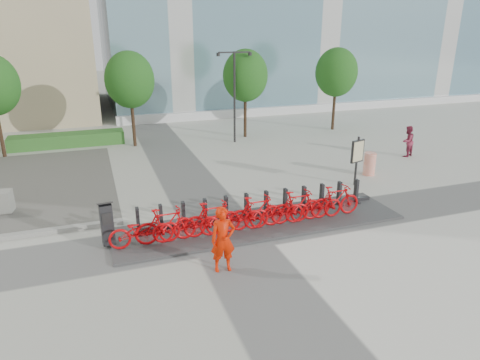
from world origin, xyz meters
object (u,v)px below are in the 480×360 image
object	(u,v)px
construction_barrel	(370,164)
map_sign	(357,153)
bike_0	(141,230)
worker_red	(223,240)
kiosk	(107,223)
pedestrian	(407,141)

from	to	relation	value
construction_barrel	map_sign	bearing A→B (deg)	-145.58
bike_0	map_sign	world-z (taller)	map_sign
worker_red	map_sign	bearing A→B (deg)	36.18
kiosk	pedestrian	bearing A→B (deg)	12.69
worker_red	pedestrian	distance (m)	14.07
bike_0	construction_barrel	distance (m)	10.94
kiosk	map_sign	size ratio (longest dim) A/B	0.67
worker_red	map_sign	world-z (taller)	map_sign
kiosk	pedestrian	xyz separation A→B (m)	(14.83, 4.94, 0.04)
bike_0	kiosk	world-z (taller)	kiosk
pedestrian	map_sign	world-z (taller)	map_sign
worker_red	pedestrian	size ratio (longest dim) A/B	1.15
bike_0	kiosk	xyz separation A→B (m)	(-0.93, 0.46, 0.17)
kiosk	bike_0	bearing A→B (deg)	-31.93
kiosk	pedestrian	size ratio (longest dim) A/B	0.88
map_sign	worker_red	bearing A→B (deg)	-163.58
worker_red	construction_barrel	xyz separation A→B (m)	(8.46, 5.48, -0.40)
bike_0	kiosk	size ratio (longest dim) A/B	1.37
pedestrian	map_sign	distance (m)	5.63
construction_barrel	map_sign	world-z (taller)	map_sign
bike_0	pedestrian	bearing A→B (deg)	-68.78
worker_red	pedestrian	world-z (taller)	worker_red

